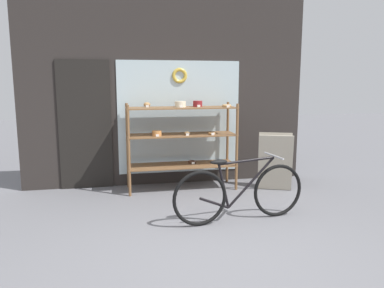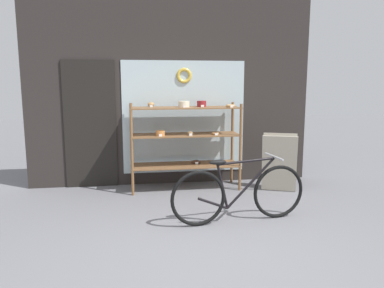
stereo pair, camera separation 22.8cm
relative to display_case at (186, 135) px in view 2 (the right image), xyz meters
name	(u,v)px [view 2 (the right image)]	position (x,y,z in m)	size (l,w,h in m)	color
ground_plane	(203,255)	(-0.17, -2.43, -0.90)	(30.00, 30.00, 0.00)	slate
storefront_facade	(169,92)	(-0.21, 0.41, 0.68)	(4.81, 0.13, 3.23)	#2D2826
display_case	(186,135)	(0.00, 0.00, 0.00)	(1.76, 0.55, 1.44)	brown
bicycle	(239,193)	(0.45, -1.60, -0.52)	(1.77, 0.46, 0.83)	black
sandwich_board	(279,163)	(1.46, -0.38, -0.43)	(0.64, 0.56, 0.92)	#B2A893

